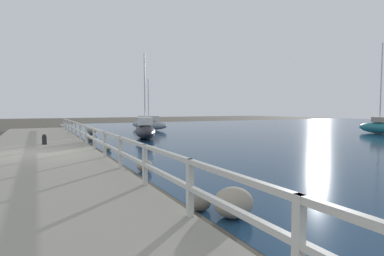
{
  "coord_description": "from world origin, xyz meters",
  "views": [
    {
      "loc": [
        -0.07,
        -13.6,
        2.0
      ],
      "look_at": [
        5.14,
        -3.6,
        1.29
      ],
      "focal_mm": 28.0,
      "sensor_mm": 36.0,
      "label": 1
    }
  ],
  "objects_px": {
    "sailboat_gray": "(149,124)",
    "sailboat_black": "(145,130)",
    "sailboat_teal": "(379,127)",
    "mooring_bollard": "(44,139)"
  },
  "relations": [
    {
      "from": "sailboat_gray",
      "to": "sailboat_black",
      "type": "relative_size",
      "value": 0.97
    },
    {
      "from": "sailboat_gray",
      "to": "sailboat_black",
      "type": "distance_m",
      "value": 8.7
    },
    {
      "from": "sailboat_gray",
      "to": "sailboat_black",
      "type": "height_order",
      "value": "sailboat_black"
    },
    {
      "from": "mooring_bollard",
      "to": "sailboat_teal",
      "type": "distance_m",
      "value": 24.68
    },
    {
      "from": "mooring_bollard",
      "to": "sailboat_black",
      "type": "distance_m",
      "value": 6.99
    },
    {
      "from": "sailboat_black",
      "to": "sailboat_teal",
      "type": "height_order",
      "value": "sailboat_teal"
    },
    {
      "from": "sailboat_gray",
      "to": "sailboat_teal",
      "type": "bearing_deg",
      "value": -57.81
    },
    {
      "from": "sailboat_gray",
      "to": "sailboat_teal",
      "type": "xyz_separation_m",
      "value": [
        15.17,
        -13.33,
        0.01
      ]
    },
    {
      "from": "sailboat_gray",
      "to": "sailboat_black",
      "type": "bearing_deg",
      "value": -127.39
    },
    {
      "from": "sailboat_gray",
      "to": "sailboat_black",
      "type": "xyz_separation_m",
      "value": [
        -3.1,
        -8.13,
        0.02
      ]
    }
  ]
}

